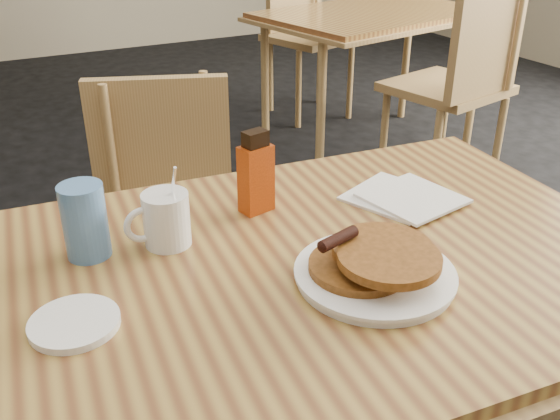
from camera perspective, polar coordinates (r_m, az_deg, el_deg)
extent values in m
cube|color=#A7813B|center=(1.10, 2.57, -5.36)|extent=(1.27, 0.91, 0.04)
cube|color=tan|center=(1.10, 2.55, -6.01)|extent=(1.32, 0.95, 0.02)
cylinder|color=tan|center=(1.78, 11.76, -6.24)|extent=(0.04, 0.04, 0.71)
cube|color=#A7813B|center=(3.47, 8.53, 17.26)|extent=(1.27, 0.96, 0.04)
cube|color=tan|center=(3.47, 8.52, 17.02)|extent=(1.31, 1.01, 0.02)
cylinder|color=tan|center=(3.05, 3.75, 8.84)|extent=(0.04, 0.04, 0.71)
cylinder|color=tan|center=(4.08, 11.42, 13.11)|extent=(0.04, 0.04, 0.71)
cube|color=tan|center=(1.76, -8.35, -3.69)|extent=(0.50, 0.50, 0.04)
cube|color=tan|center=(1.81, -10.80, 5.26)|extent=(0.38, 0.17, 0.43)
cylinder|color=tan|center=(1.73, -11.03, -13.60)|extent=(0.04, 0.04, 0.40)
cylinder|color=tan|center=(2.05, -5.31, -5.87)|extent=(0.04, 0.04, 0.40)
cube|color=tan|center=(4.02, 2.81, 15.45)|extent=(0.57, 0.57, 0.04)
cylinder|color=tan|center=(3.84, 1.70, 10.91)|extent=(0.04, 0.04, 0.47)
cylinder|color=tan|center=(4.33, 3.64, 12.79)|extent=(0.04, 0.04, 0.47)
cube|color=tan|center=(3.03, 14.93, 10.72)|extent=(0.55, 0.55, 0.04)
cube|color=tan|center=(2.82, 18.52, 14.89)|extent=(0.46, 0.14, 0.51)
cylinder|color=tan|center=(2.87, 13.95, 4.31)|extent=(0.04, 0.04, 0.48)
cylinder|color=tan|center=(3.37, 14.71, 7.68)|extent=(0.04, 0.04, 0.48)
cylinder|color=white|center=(1.04, 8.64, -5.93)|extent=(0.26, 0.26, 0.02)
cylinder|color=white|center=(1.03, 8.67, -5.61)|extent=(0.26, 0.26, 0.01)
cylinder|color=brown|center=(1.02, 7.22, -5.14)|extent=(0.16, 0.16, 0.01)
cylinder|color=brown|center=(1.05, 9.40, -3.61)|extent=(0.17, 0.17, 0.01)
cylinder|color=brown|center=(0.99, 9.95, -4.37)|extent=(0.16, 0.16, 0.01)
cylinder|color=black|center=(1.00, 5.35, -2.64)|extent=(0.08, 0.04, 0.02)
cylinder|color=white|center=(1.12, -10.33, -0.84)|extent=(0.08, 0.08, 0.10)
torus|color=white|center=(1.11, -12.45, -1.32)|extent=(0.07, 0.01, 0.07)
cylinder|color=black|center=(1.10, -10.51, 1.07)|extent=(0.07, 0.07, 0.01)
cylinder|color=white|center=(1.11, -9.90, 0.88)|extent=(0.02, 0.05, 0.14)
cube|color=maroon|center=(1.22, -2.21, 2.86)|extent=(0.07, 0.05, 0.14)
cube|color=black|center=(1.18, -2.28, 6.53)|extent=(0.05, 0.04, 0.03)
cube|color=white|center=(1.31, 10.41, 1.22)|extent=(0.22, 0.22, 0.01)
cube|color=white|center=(1.30, 12.03, 1.09)|extent=(0.20, 0.20, 0.01)
cylinder|color=#5283C1|center=(1.11, -17.42, -0.97)|extent=(0.08, 0.08, 0.13)
cylinder|color=white|center=(0.97, -18.29, -9.78)|extent=(0.17, 0.17, 0.01)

